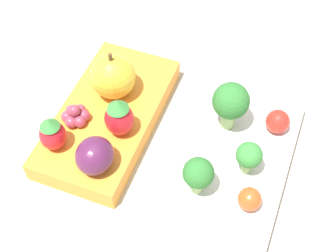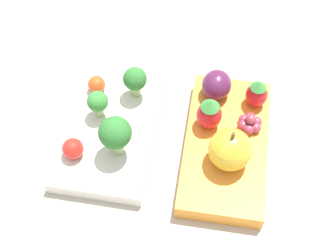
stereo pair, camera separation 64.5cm
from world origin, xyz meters
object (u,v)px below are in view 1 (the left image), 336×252
object	(u,v)px
cherry_tomato_1	(250,199)
broccoli_floret_0	(231,102)
broccoli_floret_2	(198,174)
bento_box_savoury	(232,160)
plum	(95,156)
strawberry_1	(52,134)
apple	(113,76)
cherry_tomato_0	(278,121)
bento_box_fruit	(107,119)
grape_cluster	(75,115)
strawberry_0	(119,117)
broccoli_floret_1	(249,156)

from	to	relation	value
cherry_tomato_1	broccoli_floret_0	bearing A→B (deg)	-147.33
broccoli_floret_2	bento_box_savoury	bearing A→B (deg)	161.00
bento_box_savoury	broccoli_floret_0	bearing A→B (deg)	-149.44
broccoli_floret_0	plum	xyz separation A→B (m)	(0.12, -0.11, -0.02)
cherry_tomato_1	plum	world-z (taller)	plum
cherry_tomato_1	strawberry_1	xyz separation A→B (m)	(0.02, -0.22, 0.01)
apple	cherry_tomato_0	bearing A→B (deg)	99.77
bento_box_savoury	broccoli_floret_0	distance (m)	0.07
bento_box_fruit	plum	size ratio (longest dim) A/B	4.97
bento_box_savoury	cherry_tomato_0	distance (m)	0.07
grape_cluster	bento_box_savoury	bearing A→B (deg)	101.19
grape_cluster	strawberry_1	bearing A→B (deg)	-2.66
broccoli_floret_2	bento_box_fruit	bearing A→B (deg)	-108.95
broccoli_floret_2	strawberry_1	xyz separation A→B (m)	(0.02, -0.16, -0.00)
broccoli_floret_0	bento_box_savoury	bearing A→B (deg)	30.56
strawberry_0	grape_cluster	size ratio (longest dim) A/B	1.52
bento_box_savoury	broccoli_floret_2	bearing A→B (deg)	-19.00
cherry_tomato_0	strawberry_1	world-z (taller)	strawberry_1
cherry_tomato_1	bento_box_fruit	bearing A→B (deg)	-102.10
cherry_tomato_0	bento_box_fruit	bearing A→B (deg)	-70.71
cherry_tomato_0	grape_cluster	xyz separation A→B (m)	(0.09, -0.21, 0.00)
grape_cluster	bento_box_fruit	bearing A→B (deg)	134.70
broccoli_floret_1	broccoli_floret_2	distance (m)	0.06
bento_box_fruit	broccoli_floret_0	xyz separation A→B (m)	(-0.05, 0.13, 0.05)
cherry_tomato_1	grape_cluster	size ratio (longest dim) A/B	0.75
cherry_tomato_1	bento_box_savoury	bearing A→B (deg)	-145.90
broccoli_floret_2	apple	distance (m)	0.16
broccoli_floret_0	plum	distance (m)	0.16
apple	strawberry_1	xyz separation A→B (m)	(0.10, -0.02, -0.01)
bento_box_fruit	broccoli_floret_1	bearing A→B (deg)	89.35
broccoli_floret_1	apple	xyz separation A→B (m)	(-0.03, -0.18, 0.00)
cherry_tomato_0	bento_box_savoury	bearing A→B (deg)	-29.98
strawberry_0	plum	distance (m)	0.05
broccoli_floret_1	broccoli_floret_0	bearing A→B (deg)	-140.84
broccoli_floret_2	cherry_tomato_1	distance (m)	0.06
broccoli_floret_1	broccoli_floret_2	size ratio (longest dim) A/B	0.87
strawberry_0	strawberry_1	xyz separation A→B (m)	(0.05, -0.05, -0.00)
broccoli_floret_1	plum	distance (m)	0.16
bento_box_fruit	grape_cluster	size ratio (longest dim) A/B	6.46
strawberry_1	broccoli_floret_1	bearing A→B (deg)	107.32
apple	strawberry_0	bearing A→B (deg)	35.47
broccoli_floret_1	grape_cluster	bearing A→B (deg)	-83.47
cherry_tomato_1	strawberry_0	size ratio (longest dim) A/B	0.49
broccoli_floret_0	strawberry_0	xyz separation A→B (m)	(0.06, -0.10, -0.01)
broccoli_floret_2	apple	bearing A→B (deg)	-119.09
strawberry_0	strawberry_1	distance (m)	0.07
bento_box_fruit	strawberry_0	distance (m)	0.05
apple	strawberry_1	world-z (taller)	apple
strawberry_1	broccoli_floret_0	bearing A→B (deg)	124.84
broccoli_floret_0	apple	xyz separation A→B (m)	(0.02, -0.14, -0.01)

